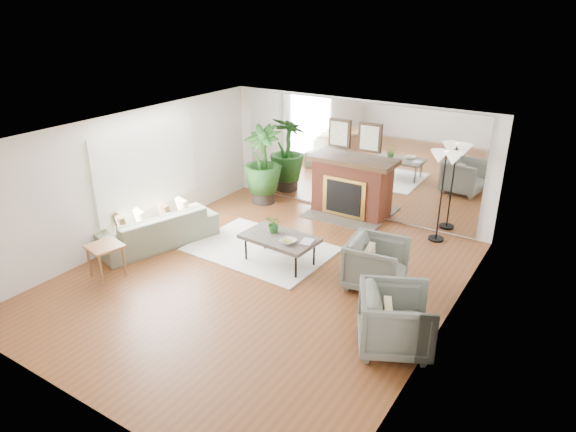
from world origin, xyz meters
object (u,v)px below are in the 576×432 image
Objects in this scene: armchair_front at (396,320)px; side_table at (105,250)px; armchair_back at (376,264)px; fireplace at (348,187)px; sofa at (157,228)px; coffee_table at (279,239)px; floor_lamp at (445,165)px; potted_ficus at (263,162)px.

armchair_front reaches higher than side_table.
armchair_front is at bearing -153.66° from armchair_back.
fireplace is 3.34× the size of side_table.
side_table is at bearing 25.97° from sofa.
coffee_table is (-0.03, -2.63, -0.17)m from fireplace.
floor_lamp is at bearing 50.18° from coffee_table.
coffee_table is 1.50× the size of armchair_back.
side_table reaches higher than coffee_table.
sofa is (-2.42, -0.59, -0.16)m from coffee_table.
potted_ficus is at bearing 26.30° from armchair_front.
coffee_table is 0.76× the size of potted_ficus.
fireplace is 1.14× the size of floor_lamp.
armchair_front is at bearing 100.54° from sofa.
coffee_table is 2.88m from armchair_front.
potted_ficus reaches higher than floor_lamp.
potted_ficus is at bearing -170.80° from fireplace.
coffee_table is at bearing -49.44° from potted_ficus.
sofa reaches higher than side_table.
floor_lamp reaches higher than armchair_front.
sofa is 2.48× the size of armchair_back.
fireplace reaches higher than coffee_table.
armchair_back is at bearing -29.66° from potted_ficus.
armchair_front is at bearing -81.11° from floor_lamp.
potted_ficus is (0.23, 4.28, 0.47)m from side_table.
fireplace is 2.12× the size of armchair_front.
armchair_front is (0.87, -1.35, 0.02)m from armchair_back.
armchair_back is 1.49× the size of side_table.
coffee_table is at bearing 120.89° from sofa.
side_table is 4.31m from potted_ficus.
side_table is 6.24m from floor_lamp.
sofa is at bearing -145.61° from floor_lamp.
floor_lamp is at bearing 46.16° from side_table.
armchair_back is at bearing -54.82° from fireplace.
side_table is at bearing -93.07° from potted_ficus.
coffee_table is at bearing -129.82° from floor_lamp.
side_table is (-2.20, -1.97, 0.01)m from coffee_table.
side_table is (-3.96, -2.15, 0.08)m from armchair_back.
armchair_back is 4.33m from potted_ficus.
potted_ficus is at bearing 86.93° from side_table.
fireplace is 1.49× the size of coffee_table.
sofa is 4.25m from armchair_back.
armchair_front reaches higher than sofa.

